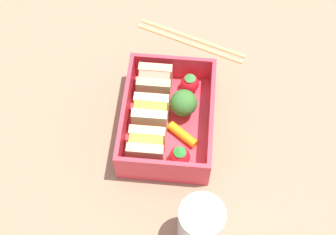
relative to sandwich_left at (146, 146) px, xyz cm
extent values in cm
cube|color=#946F54|center=(5.34, -2.50, -4.44)|extent=(120.00, 120.00, 2.00)
cube|color=#DB3443|center=(5.34, -2.50, -2.84)|extent=(17.83, 12.90, 1.20)
cube|color=#DB3443|center=(5.34, 3.65, 0.06)|extent=(17.83, 0.60, 4.59)
cube|color=#DB3443|center=(5.34, -8.65, 0.06)|extent=(17.83, 0.60, 4.59)
cube|color=#DB3443|center=(-3.27, -2.50, 0.06)|extent=(0.60, 11.70, 4.59)
cube|color=#DB3443|center=(13.96, -2.50, 0.06)|extent=(0.60, 11.70, 4.59)
cube|color=tan|center=(-1.37, 0.00, 0.00)|extent=(1.37, 4.99, 4.47)
cube|color=yellow|center=(0.00, 0.00, 0.00)|extent=(1.37, 4.59, 4.12)
cube|color=tan|center=(1.37, 0.00, 0.00)|extent=(1.37, 4.99, 4.47)
cube|color=beige|center=(3.98, 0.00, 0.00)|extent=(1.37, 4.99, 4.47)
cube|color=yellow|center=(5.34, 0.00, 0.00)|extent=(1.37, 4.59, 4.12)
cube|color=beige|center=(6.71, 0.00, 0.00)|extent=(1.37, 4.99, 4.47)
cube|color=tan|center=(9.32, 0.00, 0.00)|extent=(1.37, 4.99, 4.47)
cube|color=#D87259|center=(10.69, 0.00, 0.00)|extent=(1.37, 4.59, 4.12)
cube|color=tan|center=(12.05, 0.00, 0.00)|extent=(1.37, 4.99, 4.47)
sphere|color=red|center=(-0.76, -4.67, -0.78)|extent=(2.91, 2.91, 2.91)
cone|color=#2D8835|center=(-0.76, -4.67, 0.97)|extent=(1.74, 1.74, 0.60)
cylinder|color=orange|center=(3.18, -4.81, -1.56)|extent=(3.95, 4.62, 1.35)
cylinder|color=#8ECF6E|center=(7.16, -4.61, -1.48)|extent=(1.07, 1.07, 1.51)
sphere|color=#376C2B|center=(7.16, -4.61, 0.66)|extent=(3.95, 3.95, 3.95)
sphere|color=red|center=(11.65, -5.23, -0.83)|extent=(2.81, 2.81, 2.81)
cone|color=#438A41|center=(11.65, -5.23, 0.87)|extent=(1.68, 1.68, 0.60)
cylinder|color=tan|center=(21.55, -4.58, -3.09)|extent=(6.98, 17.98, 0.70)
cylinder|color=tan|center=(22.77, -5.02, -3.09)|extent=(6.98, 17.98, 0.70)
cylinder|color=white|center=(-10.61, -8.00, 0.71)|extent=(5.66, 5.66, 8.30)
camera|label=1|loc=(-29.07, -5.66, 57.43)|focal=50.00mm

